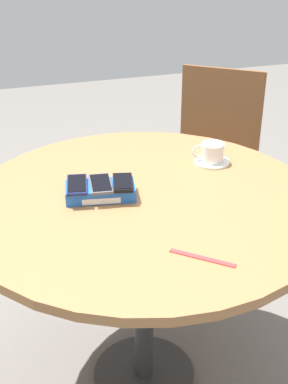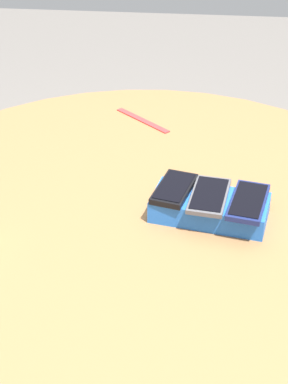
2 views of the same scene
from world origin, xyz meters
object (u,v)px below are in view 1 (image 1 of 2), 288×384
at_px(round_table, 144,223).
at_px(phone_box, 100,191).
at_px(phone_navy, 77,185).
at_px(chair_near_window, 212,163).
at_px(phone_black, 123,182).
at_px(saucer, 212,162).
at_px(coffee_cup, 212,152).
at_px(phone_gray, 101,184).
at_px(lanyard_strap, 202,258).

distance_m(round_table, phone_box, 0.18).
height_order(phone_navy, chair_near_window, chair_near_window).
distance_m(phone_black, saucer, 0.41).
xyz_separation_m(coffee_cup, chair_near_window, (0.30, 0.60, -0.35)).
relative_size(round_table, chair_near_window, 1.24).
bearing_deg(phone_black, chair_near_window, 48.24).
distance_m(phone_gray, phone_black, 0.07).
bearing_deg(phone_navy, phone_box, -11.52).
bearing_deg(phone_gray, phone_black, -13.37).
relative_size(phone_black, lanyard_strap, 0.73).
height_order(phone_box, saucer, phone_box).
bearing_deg(saucer, phone_navy, -167.12).
bearing_deg(phone_black, phone_gray, 166.63).
bearing_deg(lanyard_strap, chair_near_window, 63.77).
xyz_separation_m(phone_box, saucer, (0.45, 0.13, -0.02)).
xyz_separation_m(phone_box, lanyard_strap, (0.18, -0.41, -0.02)).
bearing_deg(phone_box, phone_navy, 168.48).
xyz_separation_m(saucer, chair_near_window, (0.29, 0.60, -0.31)).
xyz_separation_m(phone_black, coffee_cup, (0.38, 0.15, -0.01)).
relative_size(coffee_cup, lanyard_strap, 0.62).
height_order(round_table, phone_box, phone_box).
xyz_separation_m(coffee_cup, lanyard_strap, (-0.27, -0.55, -0.04)).
bearing_deg(phone_black, coffee_cup, 21.84).
bearing_deg(round_table, phone_box, 161.02).
distance_m(phone_black, lanyard_strap, 0.41).
relative_size(round_table, phone_black, 8.60).
xyz_separation_m(phone_box, phone_gray, (0.00, -0.00, 0.03)).
height_order(phone_navy, lanyard_strap, phone_navy).
height_order(phone_navy, saucer, phone_navy).
relative_size(phone_black, coffee_cup, 1.18).
height_order(phone_black, saucer, phone_black).
bearing_deg(chair_near_window, round_table, -127.98).
relative_size(phone_navy, lanyard_strap, 0.80).
bearing_deg(saucer, round_table, -150.56).
height_order(phone_gray, coffee_cup, coffee_cup).
relative_size(round_table, lanyard_strap, 6.31).
bearing_deg(lanyard_strap, phone_black, 104.79).
xyz_separation_m(round_table, saucer, (0.32, 0.18, 0.10)).
height_order(coffee_cup, chair_near_window, chair_near_window).
bearing_deg(phone_navy, phone_black, -12.40).
height_order(phone_box, coffee_cup, coffee_cup).
bearing_deg(coffee_cup, phone_box, -163.28).
bearing_deg(phone_gray, phone_navy, 168.51).
height_order(phone_black, coffee_cup, coffee_cup).
bearing_deg(coffee_cup, phone_gray, -163.15).
bearing_deg(saucer, coffee_cup, 160.08).
xyz_separation_m(phone_gray, coffee_cup, (0.44, 0.13, -0.01)).
bearing_deg(lanyard_strap, phone_box, 112.95).
relative_size(phone_navy, chair_near_window, 0.16).
bearing_deg(chair_near_window, coffee_cup, -116.16).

